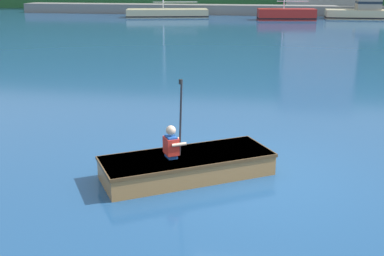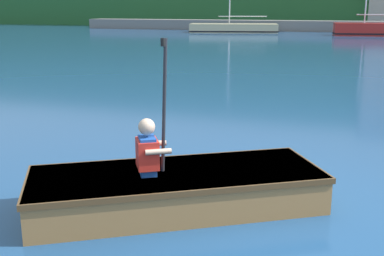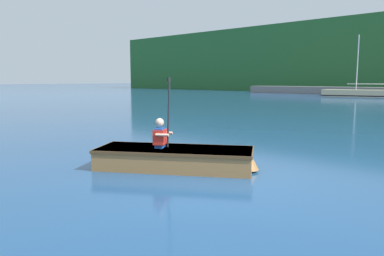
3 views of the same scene
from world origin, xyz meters
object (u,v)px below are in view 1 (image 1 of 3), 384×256
object	(u,v)px
moored_boat_dock_center_near	(167,13)
rowboat_foreground	(190,164)
moored_boat_dock_west_inner	(365,12)
person_paddler	(172,143)
moored_boat_dock_west_end	(286,15)

from	to	relation	value
moored_boat_dock_center_near	rowboat_foreground	xyz separation A→B (m)	(8.29, -35.00, -0.11)
moored_boat_dock_center_near	moored_boat_dock_west_inner	bearing A→B (deg)	3.36
rowboat_foreground	person_paddler	distance (m)	0.56
moored_boat_dock_west_end	person_paddler	bearing A→B (deg)	-94.05
moored_boat_dock_center_near	rowboat_foreground	size ratio (longest dim) A/B	2.39
moored_boat_dock_west_end	rowboat_foreground	world-z (taller)	moored_boat_dock_west_end
moored_boat_dock_center_near	person_paddler	xyz separation A→B (m)	(8.00, -35.17, 0.33)
moored_boat_dock_west_end	moored_boat_dock_center_near	size ratio (longest dim) A/B	0.65
moored_boat_dock_west_inner	rowboat_foreground	world-z (taller)	moored_boat_dock_west_inner
moored_boat_dock_west_end	person_paddler	size ratio (longest dim) A/B	3.60
moored_boat_dock_west_inner	person_paddler	bearing A→B (deg)	-103.95
moored_boat_dock_west_end	person_paddler	xyz separation A→B (m)	(-2.40, -33.97, 0.23)
moored_boat_dock_center_near	rowboat_foreground	distance (m)	35.97
moored_boat_dock_west_inner	person_paddler	xyz separation A→B (m)	(-8.99, -36.17, 0.09)
moored_boat_dock_west_inner	moored_boat_dock_west_end	bearing A→B (deg)	-161.50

